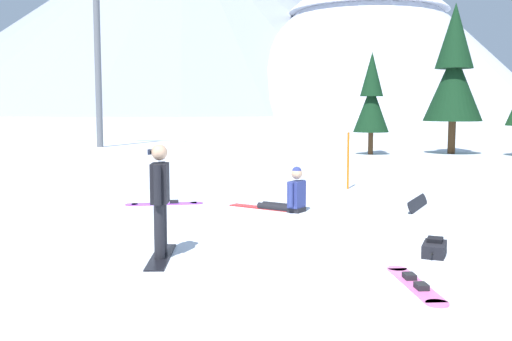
{
  "coord_description": "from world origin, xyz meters",
  "views": [
    {
      "loc": [
        0.66,
        -9.56,
        2.24
      ],
      "look_at": [
        -2.58,
        1.71,
        1.0
      ],
      "focal_mm": 42.25,
      "sensor_mm": 36.0,
      "label": 1
    }
  ],
  "objects": [
    {
      "name": "ground_plane",
      "position": [
        0.0,
        0.0,
        0.0
      ],
      "size": [
        800.0,
        800.0,
        0.0
      ],
      "primitive_type": "plane",
      "color": "silver"
    },
    {
      "name": "snowboarder_foreground",
      "position": [
        -3.14,
        -1.49,
        0.89
      ],
      "size": [
        0.74,
        1.58,
        1.7
      ],
      "color": "black",
      "rests_on": "ground_plane"
    },
    {
      "name": "snowboarder_midground",
      "position": [
        -2.19,
        2.96,
        0.34
      ],
      "size": [
        1.83,
        0.93,
        0.98
      ],
      "color": "black",
      "rests_on": "ground_plane"
    },
    {
      "name": "loose_snowboard_near_left",
      "position": [
        -5.17,
        3.07,
        0.02
      ],
      "size": [
        1.74,
        1.03,
        0.09
      ],
      "color": "#993FD8",
      "rests_on": "ground_plane"
    },
    {
      "name": "loose_snowboard_near_right",
      "position": [
        0.55,
        -1.91,
        0.02
      ],
      "size": [
        0.87,
        1.73,
        0.09
      ],
      "color": "pink",
      "rests_on": "ground_plane"
    },
    {
      "name": "loose_snowboard_far_spare",
      "position": [
        0.45,
        4.09,
        0.13
      ],
      "size": [
        0.44,
        1.71,
        0.24
      ],
      "color": "black",
      "rests_on": "ground_plane"
    },
    {
      "name": "backpack_black",
      "position": [
        0.79,
        -0.32,
        0.13
      ],
      "size": [
        0.38,
        0.55,
        0.29
      ],
      "color": "black",
      "rests_on": "ground_plane"
    },
    {
      "name": "trail_marker_pole",
      "position": [
        -1.45,
        6.89,
        0.78
      ],
      "size": [
        0.06,
        0.06,
        1.55
      ],
      "primitive_type": "cylinder",
      "color": "orange",
      "rests_on": "ground_plane"
    },
    {
      "name": "pine_tree_young",
      "position": [
        -1.97,
        19.22,
        2.62
      ],
      "size": [
        1.67,
        1.67,
        4.81
      ],
      "color": "#472D19",
      "rests_on": "ground_plane"
    },
    {
      "name": "pine_tree_twin",
      "position": [
        1.72,
        20.76,
        3.88
      ],
      "size": [
        2.75,
        2.75,
        7.12
      ],
      "color": "#472D19",
      "rests_on": "ground_plane"
    },
    {
      "name": "ski_lift_tower",
      "position": [
        -17.07,
        20.44,
        6.38
      ],
      "size": [
        3.88,
        0.36,
        11.07
      ],
      "color": "#595B60",
      "rests_on": "ground_plane"
    },
    {
      "name": "peak_west_ridge",
      "position": [
        -91.4,
        209.45,
        38.98
      ],
      "size": [
        205.6,
        205.6,
        74.6
      ],
      "color": "#8C93A3",
      "rests_on": "ground_plane"
    },
    {
      "name": "peak_north_spur",
      "position": [
        -17.63,
        173.81,
        26.11
      ],
      "size": [
        103.86,
        103.86,
        49.98
      ],
      "color": "#B2B7C6",
      "rests_on": "ground_plane"
    }
  ]
}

